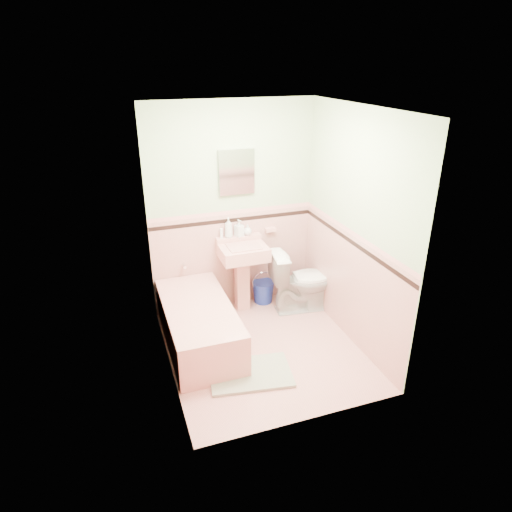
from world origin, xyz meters
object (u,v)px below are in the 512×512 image
object	(u,v)px
medicine_cabinet	(237,172)
bucket	(263,292)
bathtub	(199,326)
soap_bottle_right	(248,230)
sink	(243,279)
soap_bottle_mid	(239,228)
soap_bottle_left	(229,228)
toilet	(302,280)
shoe	(233,371)

from	to	relation	value
medicine_cabinet	bucket	xyz separation A→B (m)	(0.30, -0.09, -1.56)
bathtub	soap_bottle_right	distance (m)	1.31
sink	soap_bottle_right	distance (m)	0.60
medicine_cabinet	bucket	world-z (taller)	medicine_cabinet
medicine_cabinet	soap_bottle_mid	distance (m)	0.67
medicine_cabinet	soap_bottle_left	size ratio (longest dim) A/B	2.12
bucket	toilet	bearing A→B (deg)	-39.44
soap_bottle_mid	bucket	world-z (taller)	soap_bottle_mid
sink	bucket	bearing A→B (deg)	21.56
medicine_cabinet	bucket	size ratio (longest dim) A/B	1.84
bathtub	bucket	size ratio (longest dim) A/B	5.33
bathtub	soap_bottle_right	bearing A→B (deg)	41.72
sink	bathtub	bearing A→B (deg)	-142.07
medicine_cabinet	soap_bottle_left	xyz separation A→B (m)	(-0.12, -0.03, -0.65)
medicine_cabinet	toilet	size ratio (longest dim) A/B	0.66
medicine_cabinet	soap_bottle_right	world-z (taller)	medicine_cabinet
sink	soap_bottle_left	world-z (taller)	soap_bottle_left
soap_bottle_left	shoe	xyz separation A→B (m)	(-0.37, -1.37, -0.98)
soap_bottle_left	soap_bottle_mid	distance (m)	0.13
soap_bottle_mid	bucket	bearing A→B (deg)	-11.85
bathtub	toilet	bearing A→B (deg)	13.53
medicine_cabinet	soap_bottle_mid	size ratio (longest dim) A/B	2.56
soap_bottle_right	bucket	size ratio (longest dim) A/B	0.46
soap_bottle_left	soap_bottle_mid	bearing A→B (deg)	0.00
sink	soap_bottle_left	distance (m)	0.65
medicine_cabinet	shoe	size ratio (longest dim) A/B	3.12
soap_bottle_mid	toilet	bearing A→B (deg)	-29.25
bathtub	soap_bottle_left	size ratio (longest dim) A/B	6.14
soap_bottle_left	bucket	world-z (taller)	soap_bottle_left
shoe	medicine_cabinet	bearing A→B (deg)	87.09
medicine_cabinet	soap_bottle_right	bearing A→B (deg)	-14.46
medicine_cabinet	bucket	distance (m)	1.59
soap_bottle_mid	bucket	size ratio (longest dim) A/B	0.72
soap_bottle_mid	bucket	distance (m)	0.94
soap_bottle_mid	shoe	xyz separation A→B (m)	(-0.50, -1.37, -0.96)
medicine_cabinet	sink	bearing A→B (deg)	-90.00
soap_bottle_right	soap_bottle_left	bearing A→B (deg)	180.00
bathtub	soap_bottle_left	xyz separation A→B (m)	(0.56, 0.71, 0.82)
soap_bottle_left	soap_bottle_right	distance (m)	0.24
soap_bottle_right	soap_bottle_mid	bearing A→B (deg)	180.00
sink	shoe	bearing A→B (deg)	-112.29
shoe	sink	bearing A→B (deg)	84.02
sink	bucket	distance (m)	0.44
soap_bottle_right	bucket	xyz separation A→B (m)	(0.18, -0.06, -0.85)
medicine_cabinet	soap_bottle_right	distance (m)	0.72
toilet	shoe	size ratio (longest dim) A/B	4.74
toilet	bucket	size ratio (longest dim) A/B	2.79
soap_bottle_left	soap_bottle_right	xyz separation A→B (m)	(0.24, 0.00, -0.06)
soap_bottle_left	bucket	bearing A→B (deg)	-8.25
bathtub	shoe	distance (m)	0.71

